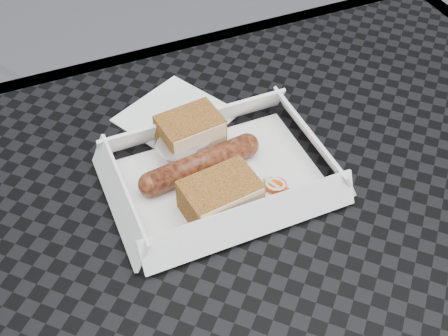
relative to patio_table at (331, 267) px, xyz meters
name	(u,v)px	position (x,y,z in m)	size (l,w,h in m)	color
patio_table	(331,267)	(0.00, 0.00, 0.00)	(0.80, 0.80, 0.74)	black
food_tray	(221,179)	(-0.09, 0.11, 0.08)	(0.22, 0.15, 0.00)	white
bratwurst	(200,164)	(-0.11, 0.13, 0.09)	(0.15, 0.04, 0.03)	brown
bread_near	(190,133)	(-0.10, 0.18, 0.10)	(0.07, 0.05, 0.04)	#925C24
bread_far	(220,196)	(-0.11, 0.07, 0.10)	(0.08, 0.05, 0.04)	#925C24
veg_garnish	(275,192)	(-0.04, 0.07, 0.08)	(0.03, 0.03, 0.00)	red
napkin	(176,116)	(-0.10, 0.24, 0.08)	(0.12, 0.12, 0.00)	white
condiment_cup_sauce	(192,144)	(-0.11, 0.17, 0.09)	(0.05, 0.05, 0.03)	maroon
condiment_cup_empty	(178,155)	(-0.13, 0.16, 0.09)	(0.05, 0.05, 0.03)	silver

